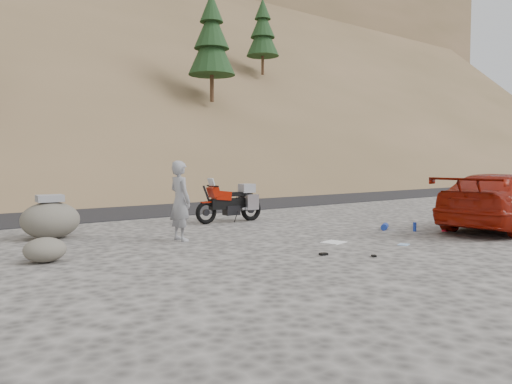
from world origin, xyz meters
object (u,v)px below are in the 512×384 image
man (181,240)px  boulder (50,219)px  motorcycle (232,203)px  red_car (505,229)px

man → boulder: bearing=45.3°
motorcycle → man: 3.54m
man → red_car: size_ratio=0.36×
motorcycle → boulder: (-5.02, -0.00, -0.11)m
motorcycle → boulder: motorcycle is taller
motorcycle → man: (-2.84, -2.04, -0.55)m
man → red_car: (7.50, -3.51, 0.00)m
red_car → man: bearing=59.6°
motorcycle → red_car: (4.65, -5.55, -0.55)m
motorcycle → boulder: 5.02m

